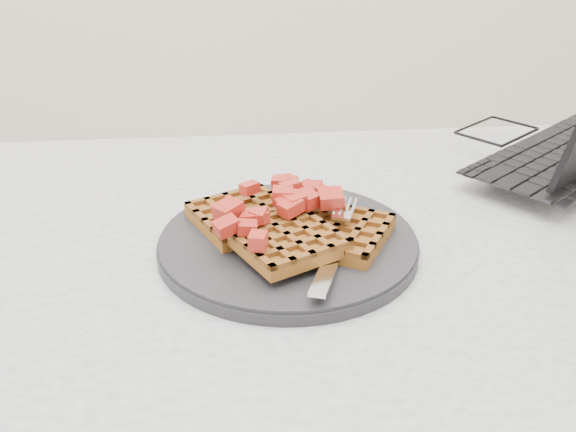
{
  "coord_description": "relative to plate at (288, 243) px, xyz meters",
  "views": [
    {
      "loc": [
        -0.11,
        -0.55,
        1.09
      ],
      "look_at": [
        -0.06,
        0.04,
        0.79
      ],
      "focal_mm": 40.0,
      "sensor_mm": 36.0,
      "label": 1
    }
  ],
  "objects": [
    {
      "name": "laptop",
      "position": [
        0.39,
        0.21,
        0.03
      ],
      "size": [
        0.43,
        0.41,
        0.24
      ],
      "rotation": [
        0.0,
        0.0,
        3.81
      ],
      "color": "black",
      "rests_on": "table"
    },
    {
      "name": "plate",
      "position": [
        0.0,
        0.0,
        0.0
      ],
      "size": [
        0.28,
        0.28,
        0.02
      ],
      "primitive_type": "cylinder",
      "color": "black",
      "rests_on": "table"
    },
    {
      "name": "fork",
      "position": [
        0.04,
        -0.04,
        0.02
      ],
      "size": [
        0.08,
        0.18,
        0.02
      ],
      "primitive_type": null,
      "rotation": [
        0.0,
        0.0,
        -0.34
      ],
      "color": "silver",
      "rests_on": "plate"
    },
    {
      "name": "waffles",
      "position": [
        0.0,
        -0.0,
        0.02
      ],
      "size": [
        0.23,
        0.2,
        0.03
      ],
      "color": "brown",
      "rests_on": "plate"
    },
    {
      "name": "table",
      "position": [
        0.06,
        -0.04,
        -0.12
      ],
      "size": [
        1.2,
        0.8,
        0.75
      ],
      "color": "beige",
      "rests_on": "ground"
    },
    {
      "name": "strawberry_pile",
      "position": [
        0.0,
        0.0,
        0.05
      ],
      "size": [
        0.15,
        0.15,
        0.02
      ],
      "primitive_type": null,
      "color": "#8F0700",
      "rests_on": "waffles"
    }
  ]
}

